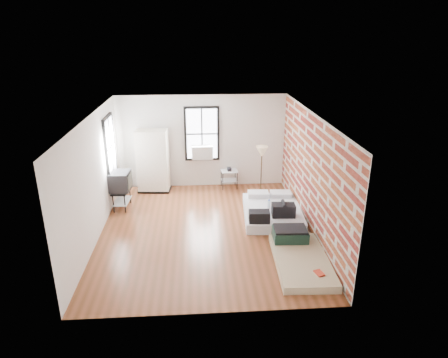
{
  "coord_description": "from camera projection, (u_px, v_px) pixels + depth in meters",
  "views": [
    {
      "loc": [
        -0.15,
        -8.6,
        4.61
      ],
      "look_at": [
        0.47,
        0.3,
        1.21
      ],
      "focal_mm": 32.0,
      "sensor_mm": 36.0,
      "label": 1
    }
  ],
  "objects": [
    {
      "name": "mattress_bare",
      "position": [
        299.0,
        254.0,
        8.42
      ],
      "size": [
        1.17,
        2.09,
        0.44
      ],
      "rotation": [
        0.0,
        0.0,
        -0.04
      ],
      "color": "tan",
      "rests_on": "ground"
    },
    {
      "name": "floor_lamp",
      "position": [
        262.0,
        154.0,
        11.08
      ],
      "size": [
        0.33,
        0.33,
        1.53
      ],
      "color": "#312410",
      "rests_on": "ground"
    },
    {
      "name": "room_shell",
      "position": [
        214.0,
        157.0,
        9.4
      ],
      "size": [
        5.02,
        6.02,
        2.8
      ],
      "color": "silver",
      "rests_on": "ground"
    },
    {
      "name": "wardrobe",
      "position": [
        153.0,
        161.0,
        11.71
      ],
      "size": [
        0.98,
        0.62,
        1.86
      ],
      "rotation": [
        0.0,
        0.0,
        -0.09
      ],
      "color": "black",
      "rests_on": "ground"
    },
    {
      "name": "mattress_main",
      "position": [
        272.0,
        211.0,
        10.28
      ],
      "size": [
        1.57,
        2.05,
        0.63
      ],
      "rotation": [
        0.0,
        0.0,
        -0.07
      ],
      "color": "white",
      "rests_on": "ground"
    },
    {
      "name": "side_table",
      "position": [
        229.0,
        174.0,
        12.1
      ],
      "size": [
        0.53,
        0.44,
        0.65
      ],
      "rotation": [
        0.0,
        0.0,
        0.08
      ],
      "color": "black",
      "rests_on": "ground"
    },
    {
      "name": "tv_stand",
      "position": [
        121.0,
        182.0,
        10.63
      ],
      "size": [
        0.56,
        0.76,
        1.03
      ],
      "rotation": [
        0.0,
        0.0,
        -0.07
      ],
      "color": "black",
      "rests_on": "ground"
    },
    {
      "name": "ground",
      "position": [
        205.0,
        230.0,
        9.67
      ],
      "size": [
        6.0,
        6.0,
        0.0
      ],
      "primitive_type": "plane",
      "color": "brown",
      "rests_on": "ground"
    }
  ]
}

